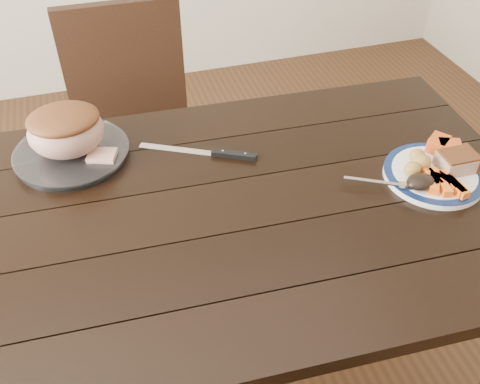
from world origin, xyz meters
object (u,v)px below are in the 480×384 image
object	(u,v)px
dining_table	(207,236)
pork_slice	(457,162)
dinner_plate	(433,175)
chair_far	(135,125)
serving_platter	(72,154)
roast_joint	(66,132)
carving_knife	(219,153)
fork	(386,184)

from	to	relation	value
dining_table	pork_slice	world-z (taller)	pork_slice
dining_table	dinner_plate	size ratio (longest dim) A/B	6.63
chair_far	serving_platter	bearing A→B (deg)	65.70
dinner_plate	roast_joint	distance (m)	0.94
dining_table	carving_knife	world-z (taller)	carving_knife
fork	chair_far	bearing A→B (deg)	151.96
serving_platter	dining_table	bearing A→B (deg)	-46.46
serving_platter	fork	xyz separation A→B (m)	(0.72, -0.36, 0.01)
dinner_plate	fork	xyz separation A→B (m)	(-0.14, -0.01, 0.01)
pork_slice	roast_joint	bearing A→B (deg)	158.64
pork_slice	fork	distance (m)	0.19
pork_slice	carving_knife	size ratio (longest dim) A/B	0.30
dining_table	chair_far	size ratio (longest dim) A/B	1.77
dining_table	serving_platter	distance (m)	0.43
pork_slice	roast_joint	distance (m)	0.99
chair_far	pork_slice	distance (m)	1.10
serving_platter	roast_joint	bearing A→B (deg)	0.00
dinner_plate	roast_joint	xyz separation A→B (m)	(-0.86, 0.35, 0.07)
serving_platter	pork_slice	size ratio (longest dim) A/B	3.29
chair_far	fork	size ratio (longest dim) A/B	5.67
dinner_plate	roast_joint	size ratio (longest dim) A/B	1.29
carving_knife	pork_slice	bearing A→B (deg)	3.36
fork	roast_joint	bearing A→B (deg)	-177.65
dining_table	dinner_plate	world-z (taller)	dinner_plate
fork	serving_platter	bearing A→B (deg)	-177.65
chair_far	dinner_plate	size ratio (longest dim) A/B	3.75
dining_table	carving_knife	bearing A→B (deg)	65.41
dinner_plate	chair_far	bearing A→B (deg)	129.76
chair_far	roast_joint	size ratio (longest dim) A/B	4.82
serving_platter	chair_far	bearing A→B (deg)	65.15
chair_far	serving_platter	size ratio (longest dim) A/B	3.19
serving_platter	roast_joint	distance (m)	0.07
chair_far	fork	distance (m)	0.99
chair_far	carving_knife	size ratio (longest dim) A/B	3.18
dining_table	carving_knife	xyz separation A→B (m)	(0.09, 0.19, 0.10)
dining_table	roast_joint	distance (m)	0.45
chair_far	serving_platter	distance (m)	0.54
pork_slice	fork	size ratio (longest dim) A/B	0.54
fork	carving_knife	bearing A→B (deg)	173.06
dining_table	chair_far	world-z (taller)	chair_far
serving_platter	pork_slice	bearing A→B (deg)	-21.36
roast_joint	dining_table	bearing A→B (deg)	-46.46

